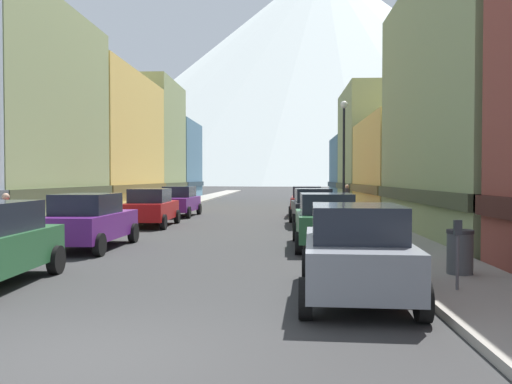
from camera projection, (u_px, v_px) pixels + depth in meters
The scene contains 24 objects.
ground_plane at pixel (87, 361), 6.57m from camera, with size 400.00×400.00×0.00m, color #303030.
sidewalk_left at pixel (174, 206), 41.84m from camera, with size 2.50×100.00×0.15m, color gray.
sidewalk_right at pixel (333, 206), 41.18m from camera, with size 2.50×100.00×0.15m, color gray.
storefront_left_2 at pixel (100, 145), 37.18m from camera, with size 6.37×13.54×9.58m.
storefront_left_3 at pixel (127, 144), 48.89m from camera, with size 9.45×9.71×11.11m.
storefront_left_4 at pixel (164, 161), 59.32m from camera, with size 7.48×10.33×8.56m.
storefront_right_2 at pixel (419, 168), 33.17m from camera, with size 7.18×11.31×6.03m.
storefront_right_3 at pixel (382, 149), 44.44m from camera, with size 6.71×10.38×9.73m.
storefront_right_4 at pixel (369, 170), 54.36m from camera, with size 7.70×9.10×6.45m.
car_left_1 at pixel (89, 221), 16.93m from camera, with size 2.12×4.43×1.78m.
car_left_2 at pixel (151, 207), 24.79m from camera, with size 2.14×4.44×1.78m.
car_left_3 at pixel (179, 201), 31.36m from camera, with size 2.15×4.44×1.78m.
car_right_0 at pixel (355, 251), 9.96m from camera, with size 2.26×4.49×1.78m.
car_right_1 at pixel (325, 220), 17.20m from camera, with size 2.08×4.41×1.78m.
car_right_2 at pixel (312, 207), 25.16m from camera, with size 2.20×4.46×1.78m.
car_right_3 at pixel (307, 201), 31.28m from camera, with size 2.20×4.46×1.78m.
parking_meter_near at pixel (458, 244), 10.03m from camera, with size 0.14×0.10×1.33m.
trash_bin_right at pixel (460, 252), 11.69m from camera, with size 0.59×0.59×0.98m.
potted_plant_0 at pixel (80, 215), 24.49m from camera, with size 0.45×0.45×0.81m.
potted_plant_1 at pixel (88, 214), 25.47m from camera, with size 0.52×0.52×0.79m.
pedestrian_0 at pixel (347, 200), 31.78m from camera, with size 0.36×0.36×1.73m.
pedestrian_1 at pixel (6, 222), 16.52m from camera, with size 0.36×0.36×1.66m.
streetlamp_right at pixel (344, 143), 25.61m from camera, with size 0.36×0.36×5.86m.
mountain_backdrop at pixel (323, 72), 263.47m from camera, with size 260.60×260.60×110.50m, color silver.
Camera 1 is at (2.45, -6.39, 2.28)m, focal length 37.05 mm.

